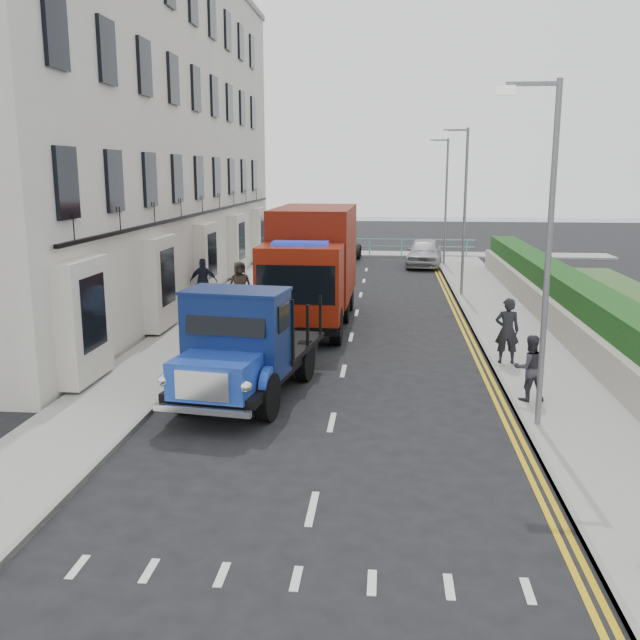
{
  "coord_description": "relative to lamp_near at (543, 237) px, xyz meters",
  "views": [
    {
      "loc": [
        1.12,
        -16.44,
        5.3
      ],
      "look_at": [
        -0.63,
        1.97,
        1.4
      ],
      "focal_mm": 40.0,
      "sensor_mm": 36.0,
      "label": 1
    }
  ],
  "objects": [
    {
      "name": "sea_plane",
      "position": [
        -4.18,
        62.0,
        -4.0
      ],
      "size": [
        120.0,
        120.0,
        0.0
      ],
      "primitive_type": "plane",
      "color": "slate",
      "rests_on": "ground"
    },
    {
      "name": "pavement_west",
      "position": [
        -9.38,
        11.0,
        -3.94
      ],
      "size": [
        2.4,
        38.0,
        0.12
      ],
      "primitive_type": "cube",
      "color": "gray",
      "rests_on": "ground"
    },
    {
      "name": "seafront_railing",
      "position": [
        -4.18,
        30.2,
        -3.42
      ],
      "size": [
        13.0,
        0.08,
        1.11
      ],
      "color": "#59B2A5",
      "rests_on": "ground"
    },
    {
      "name": "lamp_near",
      "position": [
        0.0,
        0.0,
        0.0
      ],
      "size": [
        1.23,
        0.18,
        7.0
      ],
      "color": "slate",
      "rests_on": "ground"
    },
    {
      "name": "parked_car_front",
      "position": [
        -7.78,
        5.24,
        -3.36
      ],
      "size": [
        1.55,
        3.75,
        1.27
      ],
      "primitive_type": "imported",
      "rotation": [
        0.0,
        0.0,
        0.01
      ],
      "color": "black",
      "rests_on": "ground"
    },
    {
      "name": "seafront_car_right",
      "position": [
        -0.99,
        25.67,
        -3.22
      ],
      "size": [
        2.32,
        4.76,
        1.56
      ],
      "primitive_type": "imported",
      "rotation": [
        0.0,
        0.0,
        -0.11
      ],
      "color": "#ACABB0",
      "rests_on": "ground"
    },
    {
      "name": "pedestrian_east_far",
      "position": [
        0.22,
        1.59,
        -3.11
      ],
      "size": [
        0.83,
        0.69,
        1.53
      ],
      "primitive_type": "imported",
      "rotation": [
        0.0,
        0.0,
        3.3
      ],
      "color": "#33303B",
      "rests_on": "pavement_east"
    },
    {
      "name": "seafront_car_left",
      "position": [
        -6.07,
        27.34,
        -3.28
      ],
      "size": [
        3.07,
        5.46,
        1.44
      ],
      "primitive_type": "imported",
      "rotation": [
        0.0,
        0.0,
        3.01
      ],
      "color": "black",
      "rests_on": "ground"
    },
    {
      "name": "parked_car_rear",
      "position": [
        -6.78,
        16.22,
        -3.28
      ],
      "size": [
        2.3,
        5.08,
        1.44
      ],
      "primitive_type": "imported",
      "rotation": [
        0.0,
        0.0,
        -0.06
      ],
      "color": "#9B9C9F",
      "rests_on": "ground"
    },
    {
      "name": "pedestrian_west_near",
      "position": [
        -10.18,
        12.47,
        -2.96
      ],
      "size": [
        1.13,
        0.6,
        1.83
      ],
      "primitive_type": "imported",
      "rotation": [
        0.0,
        0.0,
        3.29
      ],
      "color": "#1C2032",
      "rests_on": "pavement_west"
    },
    {
      "name": "lamp_far",
      "position": [
        0.0,
        26.0,
        0.0
      ],
      "size": [
        1.23,
        0.18,
        7.0
      ],
      "color": "slate",
      "rests_on": "ground"
    },
    {
      "name": "red_lorry",
      "position": [
        -5.66,
        10.03,
        -1.86
      ],
      "size": [
        2.71,
        7.71,
        4.02
      ],
      "rotation": [
        0.0,
        0.0,
        -0.01
      ],
      "color": "black",
      "rests_on": "ground"
    },
    {
      "name": "garden_east",
      "position": [
        3.03,
        11.0,
        -3.1
      ],
      "size": [
        1.45,
        28.0,
        1.75
      ],
      "color": "#B2AD9E",
      "rests_on": "ground"
    },
    {
      "name": "promenade",
      "position": [
        -4.18,
        31.0,
        -3.94
      ],
      "size": [
        30.0,
        2.5,
        0.12
      ],
      "primitive_type": "cube",
      "color": "gray",
      "rests_on": "ground"
    },
    {
      "name": "ground",
      "position": [
        -4.18,
        2.0,
        -4.0
      ],
      "size": [
        120.0,
        120.0,
        0.0
      ],
      "primitive_type": "plane",
      "color": "black",
      "rests_on": "ground"
    },
    {
      "name": "pedestrian_west_far",
      "position": [
        -8.58,
        11.71,
        -2.96
      ],
      "size": [
        1.05,
        0.9,
        1.83
      ],
      "primitive_type": "imported",
      "rotation": [
        0.0,
        0.0,
        0.44
      ],
      "color": "#3C342B",
      "rests_on": "pavement_west"
    },
    {
      "name": "bedford_lorry",
      "position": [
        -6.38,
        1.07,
        -2.77
      ],
      "size": [
        2.98,
        5.85,
        2.66
      ],
      "rotation": [
        0.0,
        0.0,
        -0.15
      ],
      "color": "black",
      "rests_on": "ground"
    },
    {
      "name": "pedestrian_east_near",
      "position": [
        0.22,
        4.82,
        -2.97
      ],
      "size": [
        0.66,
        0.43,
        1.81
      ],
      "primitive_type": "imported",
      "rotation": [
        0.0,
        0.0,
        3.14
      ],
      "color": "black",
      "rests_on": "pavement_east"
    },
    {
      "name": "terrace_west",
      "position": [
        -13.65,
        15.0,
        3.17
      ],
      "size": [
        6.31,
        30.2,
        14.25
      ],
      "color": "silver",
      "rests_on": "ground"
    },
    {
      "name": "lamp_mid",
      "position": [
        0.0,
        16.0,
        0.0
      ],
      "size": [
        1.23,
        0.18,
        7.0
      ],
      "color": "slate",
      "rests_on": "ground"
    },
    {
      "name": "pavement_east",
      "position": [
        1.12,
        11.0,
        -3.94
      ],
      "size": [
        2.6,
        38.0,
        0.12
      ],
      "primitive_type": "cube",
      "color": "gray",
      "rests_on": "ground"
    },
    {
      "name": "parked_car_mid",
      "position": [
        -6.99,
        9.0,
        -3.35
      ],
      "size": [
        1.55,
        3.96,
        1.29
      ],
      "primitive_type": "imported",
      "rotation": [
        0.0,
        0.0,
        -0.05
      ],
      "color": "#6286D2",
      "rests_on": "ground"
    }
  ]
}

